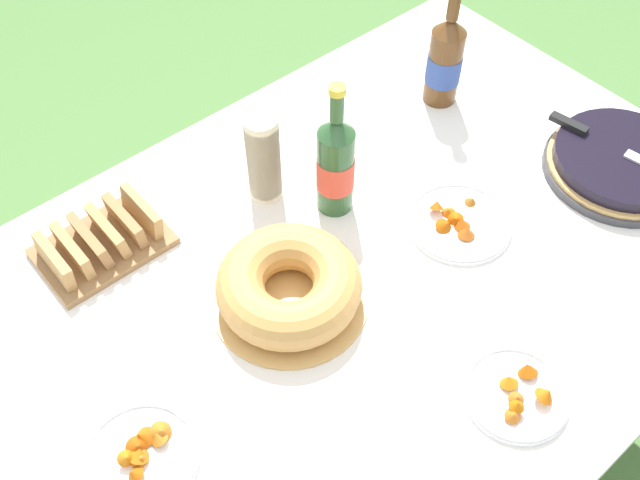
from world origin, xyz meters
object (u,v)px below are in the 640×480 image
(snack_plate_right, at_px, (517,393))
(cider_bottle_green, at_px, (336,165))
(bread_board, at_px, (101,240))
(snack_plate_near, at_px, (141,455))
(serving_knife, at_px, (614,146))
(bundt_cake, at_px, (289,286))
(berry_tart, at_px, (621,163))
(cider_bottle_amber, at_px, (445,61))
(snack_plate_left, at_px, (459,222))
(cup_stack, at_px, (263,158))

(snack_plate_right, bearing_deg, cider_bottle_green, 84.29)
(bread_board, bearing_deg, snack_plate_right, -63.14)
(cider_bottle_green, xyz_separation_m, bread_board, (-0.45, 0.22, -0.09))
(snack_plate_near, xyz_separation_m, bread_board, (0.18, 0.44, 0.02))
(serving_knife, xyz_separation_m, cider_bottle_green, (-0.55, 0.31, 0.06))
(bundt_cake, bearing_deg, bread_board, 121.23)
(bread_board, bearing_deg, bundt_cake, -58.77)
(serving_knife, bearing_deg, berry_tart, -0.00)
(berry_tart, xyz_separation_m, bundt_cake, (-0.78, 0.21, 0.02))
(cider_bottle_amber, relative_size, bread_board, 1.18)
(berry_tart, distance_m, bread_board, 1.14)
(cider_bottle_green, bearing_deg, berry_tart, -31.84)
(cider_bottle_green, relative_size, bread_board, 1.24)
(serving_knife, relative_size, snack_plate_near, 1.88)
(bundt_cake, distance_m, bread_board, 0.41)
(serving_knife, xyz_separation_m, snack_plate_right, (-0.60, -0.24, -0.05))
(cider_bottle_amber, bearing_deg, bundt_cake, -160.80)
(cider_bottle_amber, bearing_deg, snack_plate_near, -163.17)
(snack_plate_left, bearing_deg, bundt_cake, 168.26)
(serving_knife, relative_size, snack_plate_left, 1.67)
(serving_knife, xyz_separation_m, snack_plate_left, (-0.39, 0.10, -0.05))
(cider_bottle_amber, relative_size, snack_plate_left, 1.37)
(serving_knife, distance_m, snack_plate_near, 1.17)
(serving_knife, distance_m, cider_bottle_green, 0.63)
(cup_stack, relative_size, snack_plate_near, 1.08)
(cider_bottle_amber, height_order, snack_plate_right, cider_bottle_amber)
(berry_tart, relative_size, snack_plate_right, 1.77)
(cider_bottle_amber, xyz_separation_m, snack_plate_left, (-0.27, -0.31, -0.10))
(bundt_cake, distance_m, cider_bottle_green, 0.28)
(cup_stack, xyz_separation_m, snack_plate_right, (0.04, -0.68, -0.10))
(cup_stack, bearing_deg, snack_plate_right, -86.83)
(bundt_cake, xyz_separation_m, cider_bottle_green, (0.23, 0.13, 0.07))
(snack_plate_right, bearing_deg, cup_stack, 93.17)
(cider_bottle_amber, distance_m, bread_board, 0.89)
(bundt_cake, height_order, snack_plate_near, bundt_cake)
(snack_plate_near, height_order, bread_board, bread_board)
(snack_plate_near, bearing_deg, berry_tart, -5.94)
(bundt_cake, relative_size, cup_stack, 1.44)
(bundt_cake, xyz_separation_m, snack_plate_left, (0.39, -0.08, -0.04))
(serving_knife, relative_size, snack_plate_right, 1.97)
(cup_stack, height_order, cider_bottle_amber, cider_bottle_amber)
(serving_knife, relative_size, bundt_cake, 1.21)
(snack_plate_near, relative_size, snack_plate_left, 0.89)
(bread_board, bearing_deg, snack_plate_near, -111.96)
(serving_knife, height_order, snack_plate_left, serving_knife)
(cider_bottle_green, height_order, bread_board, cider_bottle_green)
(berry_tart, distance_m, cider_bottle_green, 0.66)
(cider_bottle_amber, xyz_separation_m, bread_board, (-0.88, 0.12, -0.09))
(snack_plate_right, bearing_deg, cider_bottle_amber, 53.27)
(berry_tart, xyz_separation_m, snack_plate_near, (-1.17, 0.12, -0.02))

